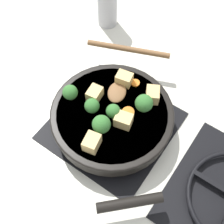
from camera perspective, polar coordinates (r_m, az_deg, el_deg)
The scene contains 17 objects.
ground_plane at distance 0.86m, azimuth -0.00°, elevation -2.58°, with size 2.40×2.40×0.00m, color silver.
front_burner_grate at distance 0.85m, azimuth -0.00°, elevation -2.19°, with size 0.31×0.31×0.03m.
skillet_pan at distance 0.81m, azimuth 0.03°, elevation -0.89°, with size 0.38×0.38×0.05m.
wooden_spoon at distance 0.87m, azimuth 2.16°, elevation 8.32°, with size 0.24×0.23×0.02m.
tofu_cube_center_large at distance 0.81m, azimuth 7.41°, elevation 3.15°, with size 0.04×0.03×0.03m, color #DBB770.
tofu_cube_near_handle at distance 0.76m, azimuth 2.11°, elevation -1.52°, with size 0.04×0.03×0.03m, color #DBB770.
tofu_cube_east_chunk at distance 0.83m, azimuth 2.24°, elevation 6.05°, with size 0.04×0.03×0.03m, color #DBB770.
tofu_cube_west_chunk at distance 0.74m, azimuth -3.72°, elevation -5.60°, with size 0.04×0.03×0.03m, color #DBB770.
tofu_cube_back_piece at distance 0.81m, azimuth -3.19°, elevation 3.31°, with size 0.04×0.03×0.03m, color #DBB770.
broccoli_floret_near_spoon at distance 0.78m, azimuth 5.87°, elevation 1.60°, with size 0.05×0.05×0.05m.
broccoli_floret_center_top at distance 0.78m, azimuth -3.68°, elevation 1.13°, with size 0.04×0.04×0.05m.
broccoli_floret_east_rim at distance 0.80m, azimuth -7.66°, elevation 3.57°, with size 0.04×0.04×0.05m.
broccoli_floret_west_rim at distance 0.74m, azimuth -1.96°, elevation -2.28°, with size 0.05×0.05×0.05m.
broccoli_floret_north_edge at distance 0.77m, azimuth 0.21°, elevation 0.14°, with size 0.04×0.04×0.04m.
carrot_slice_orange_thin at distance 0.79m, azimuth 2.96°, elevation -0.01°, with size 0.03×0.03×0.01m, color orange.
carrot_slice_near_center at distance 0.85m, azimuth 4.36°, elevation 5.29°, with size 0.02×0.02×0.01m, color orange.
pepper_mill at distance 1.05m, azimuth -0.88°, elevation 19.72°, with size 0.06×0.06×0.20m.
Camera 1 is at (0.34, 0.24, 0.75)m, focal length 50.00 mm.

